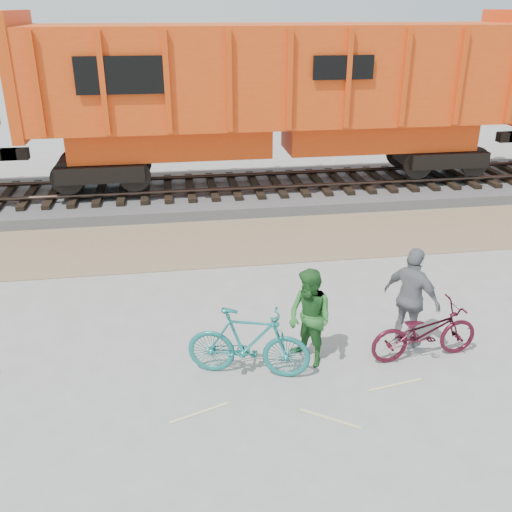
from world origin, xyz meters
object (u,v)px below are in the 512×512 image
object	(u,v)px
bicycle_maroon	(425,332)
bicycle_teal	(249,343)
hopper_car_center	(278,94)
person_man	(310,318)
person_woman	(412,298)

from	to	relation	value
bicycle_maroon	bicycle_teal	bearing A→B (deg)	86.20
bicycle_teal	bicycle_maroon	distance (m)	2.88
hopper_car_center	bicycle_teal	xyz separation A→B (m)	(-2.12, -8.98, -2.43)
hopper_car_center	person_man	world-z (taller)	hopper_car_center
bicycle_maroon	hopper_car_center	bearing A→B (deg)	0.21
hopper_car_center	bicycle_maroon	world-z (taller)	hopper_car_center
bicycle_teal	person_man	xyz separation A→B (m)	(1.00, 0.20, 0.23)
person_man	person_woman	distance (m)	1.79
bicycle_teal	bicycle_maroon	size ratio (longest dim) A/B	1.05
bicycle_teal	person_man	size ratio (longest dim) A/B	1.18
bicycle_maroon	person_woman	distance (m)	0.58
bicycle_teal	person_man	distance (m)	1.05
person_woman	bicycle_maroon	bearing A→B (deg)	159.36
bicycle_maroon	person_man	distance (m)	1.91
hopper_car_center	bicycle_maroon	xyz separation A→B (m)	(0.75, -8.94, -2.53)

